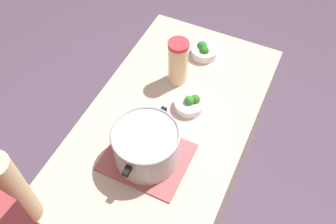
{
  "coord_description": "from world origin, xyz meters",
  "views": [
    {
      "loc": [
        0.91,
        0.43,
        2.3
      ],
      "look_at": [
        0.0,
        0.0,
        0.95
      ],
      "focal_mm": 39.63,
      "sensor_mm": 36.0,
      "label": 1
    }
  ],
  "objects_px": {
    "lemonade_pitcher": "(178,62)",
    "broccoli_bowl_center": "(204,51)",
    "cooking_pot": "(146,145)",
    "broccoli_bowl_front": "(190,104)"
  },
  "relations": [
    {
      "from": "cooking_pot",
      "to": "broccoli_bowl_center",
      "type": "xyz_separation_m",
      "value": [
        -0.68,
        -0.02,
        -0.07
      ]
    },
    {
      "from": "cooking_pot",
      "to": "broccoli_bowl_center",
      "type": "relative_size",
      "value": 2.53
    },
    {
      "from": "broccoli_bowl_front",
      "to": "cooking_pot",
      "type": "bearing_deg",
      "value": -9.62
    },
    {
      "from": "lemonade_pitcher",
      "to": "broccoli_bowl_center",
      "type": "relative_size",
      "value": 1.75
    },
    {
      "from": "cooking_pot",
      "to": "broccoli_bowl_front",
      "type": "height_order",
      "value": "cooking_pot"
    },
    {
      "from": "cooking_pot",
      "to": "broccoli_bowl_front",
      "type": "distance_m",
      "value": 0.34
    },
    {
      "from": "cooking_pot",
      "to": "broccoli_bowl_front",
      "type": "bearing_deg",
      "value": 170.38
    },
    {
      "from": "cooking_pot",
      "to": "broccoli_bowl_center",
      "type": "distance_m",
      "value": 0.69
    },
    {
      "from": "lemonade_pitcher",
      "to": "broccoli_bowl_front",
      "type": "bearing_deg",
      "value": 41.7
    },
    {
      "from": "cooking_pot",
      "to": "broccoli_bowl_center",
      "type": "height_order",
      "value": "cooking_pot"
    }
  ]
}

